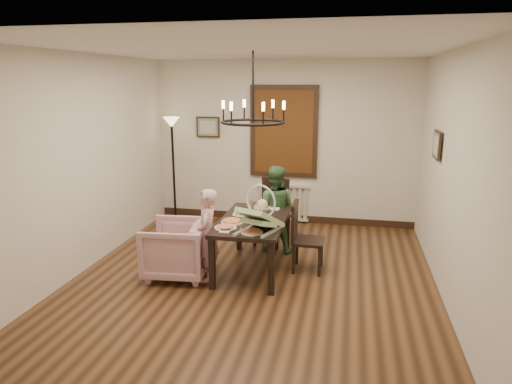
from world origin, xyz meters
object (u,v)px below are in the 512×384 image
at_px(drinking_glass, 254,215).
at_px(dining_table, 253,225).
at_px(chair_far, 270,212).
at_px(armchair, 177,249).
at_px(chair_right, 308,237).
at_px(baby_bouncer, 260,216).
at_px(floor_lamp, 174,171).
at_px(elderly_woman, 207,243).
at_px(seated_man, 274,216).

bearing_deg(drinking_glass, dining_table, 105.47).
bearing_deg(chair_far, armchair, -112.47).
distance_m(chair_right, drinking_glass, 0.78).
height_order(chair_far, baby_bouncer, baby_bouncer).
relative_size(chair_right, armchair, 1.17).
xyz_separation_m(drinking_glass, floor_lamp, (-1.86, 1.94, 0.13)).
bearing_deg(chair_far, baby_bouncer, -73.00).
distance_m(chair_far, armchair, 1.72).
distance_m(chair_right, elderly_woman, 1.33).
xyz_separation_m(armchair, elderly_woman, (0.42, -0.03, 0.13)).
relative_size(dining_table, seated_man, 1.42).
distance_m(dining_table, elderly_woman, 0.67).
height_order(dining_table, chair_right, chair_right).
distance_m(chair_right, armchair, 1.71).
distance_m(chair_far, floor_lamp, 2.10).
xyz_separation_m(chair_right, drinking_glass, (-0.69, -0.21, 0.31)).
bearing_deg(drinking_glass, chair_right, 16.75).
distance_m(chair_right, baby_bouncer, 0.90).
bearing_deg(floor_lamp, baby_bouncer, -49.05).
height_order(elderly_woman, seated_man, seated_man).
distance_m(dining_table, floor_lamp, 2.63).
bearing_deg(elderly_woman, armchair, -102.76).
distance_m(baby_bouncer, drinking_glass, 0.43).
xyz_separation_m(chair_far, armchair, (-0.96, -1.41, -0.14)).
relative_size(chair_far, armchair, 1.27).
bearing_deg(dining_table, chair_right, 9.48).
bearing_deg(floor_lamp, elderly_woman, -59.66).
bearing_deg(chair_right, armchair, 108.11).
bearing_deg(armchair, seated_man, 131.71).
height_order(chair_right, seated_man, seated_man).
bearing_deg(armchair, dining_table, 108.02).
xyz_separation_m(seated_man, baby_bouncer, (0.03, -1.21, 0.37)).
xyz_separation_m(elderly_woman, baby_bouncer, (0.68, -0.04, 0.41)).
bearing_deg(chair_right, dining_table, 100.31).
distance_m(dining_table, armchair, 1.03).
height_order(chair_far, seated_man, seated_man).
height_order(dining_table, seated_man, seated_man).
height_order(chair_far, floor_lamp, floor_lamp).
xyz_separation_m(elderly_woman, seated_man, (0.65, 1.17, 0.04)).
xyz_separation_m(chair_right, floor_lamp, (-2.55, 1.74, 0.44)).
xyz_separation_m(baby_bouncer, floor_lamp, (-2.02, 2.32, 0.01)).
xyz_separation_m(chair_far, chair_right, (0.66, -0.89, -0.04)).
distance_m(armchair, drinking_glass, 1.07).
relative_size(baby_bouncer, drinking_glass, 3.97).
height_order(armchair, drinking_glass, drinking_glass).
bearing_deg(floor_lamp, chair_far, -24.08).
xyz_separation_m(chair_right, baby_bouncer, (-0.53, -0.59, 0.43)).
relative_size(drinking_glass, floor_lamp, 0.08).
relative_size(armchair, floor_lamp, 0.44).
xyz_separation_m(chair_far, drinking_glass, (-0.02, -1.10, 0.27)).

